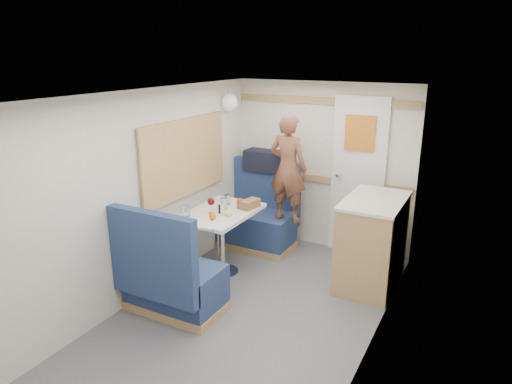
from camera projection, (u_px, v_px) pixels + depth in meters
The scene contains 28 objects.
floor at pixel (224, 339), 3.85m from camera, with size 4.50×4.50×0.00m, color #515156.
ceiling at pixel (219, 98), 3.26m from camera, with size 4.50×4.50×0.00m, color silver.
wall_back at pixel (322, 167), 5.45m from camera, with size 2.20×0.02×2.00m, color silver.
wall_left at pixel (117, 207), 4.05m from camera, with size 0.02×4.50×2.00m, color silver.
wall_right at pixel (361, 257), 3.06m from camera, with size 0.02×4.50×2.00m, color silver.
oak_trim_low at pixel (321, 179), 5.48m from camera, with size 2.15×0.02×0.08m, color #B0864F.
oak_trim_high at pixel (324, 101), 5.20m from camera, with size 2.15×0.02×0.08m, color #B0864F.
side_window at pixel (185, 157), 4.81m from camera, with size 0.04×1.30×0.72m, color gray.
rear_door at pixel (358, 174), 5.23m from camera, with size 0.62×0.12×1.86m.
dinette_table at pixel (221, 225), 4.82m from camera, with size 0.62×0.92×0.72m.
bench_far at pixel (259, 223), 5.62m from camera, with size 0.90×0.59×1.05m.
bench_near at pixel (171, 282), 4.16m from camera, with size 0.90×0.59×1.05m.
ledge at pixel (268, 172), 5.67m from camera, with size 0.90×0.14×0.04m, color #B0864F.
dome_light at pixel (229, 102), 5.36m from camera, with size 0.20×0.20×0.20m, color white.
galley_counter at pixel (372, 241), 4.65m from camera, with size 0.57×0.92×0.92m.
person at pixel (288, 168), 5.12m from camera, with size 0.45×0.29×1.23m, color brown.
duffel_bag at pixel (266, 161), 5.64m from camera, with size 0.53×0.25×0.25m, color black.
tray at pixel (206, 222), 4.45m from camera, with size 0.28×0.37×0.02m, color white.
orange_fruit at pixel (213, 216), 4.47m from camera, with size 0.07×0.07×0.07m, color #D64A09.
cheese_block at pixel (227, 214), 4.59m from camera, with size 0.09×0.06×0.03m, color #EDD789.
wine_glass at pixel (211, 202), 4.66m from camera, with size 0.08×0.08×0.17m.
tumbler_left at pixel (186, 211), 4.61m from camera, with size 0.08×0.08×0.12m, color silver.
tumbler_mid at pixel (227, 200), 4.98m from camera, with size 0.07×0.07×0.11m, color white.
tumbler_right at pixel (224, 204), 4.82m from camera, with size 0.07×0.07×0.12m, color white.
beer_glass at pixel (240, 204), 4.85m from camera, with size 0.07×0.07×0.10m, color #8F4614.
pepper_grinder at pixel (220, 209), 4.70m from camera, with size 0.04×0.04×0.10m, color black.
salt_grinder at pixel (222, 209), 4.69m from camera, with size 0.04×0.04×0.10m, color white.
bread_loaf at pixel (250, 204), 4.85m from camera, with size 0.12×0.22×0.09m, color olive.
Camera 1 is at (1.79, -2.80, 2.32)m, focal length 32.00 mm.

